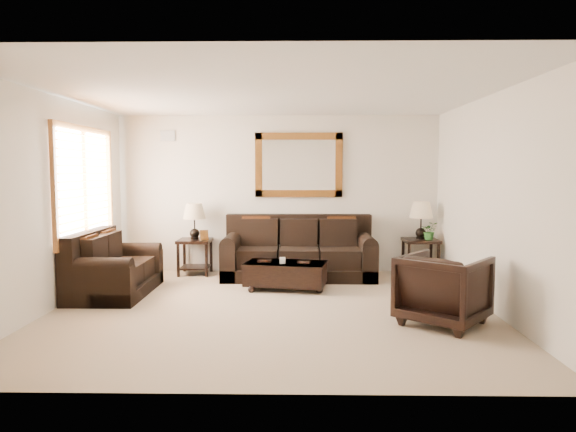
{
  "coord_description": "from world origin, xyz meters",
  "views": [
    {
      "loc": [
        0.33,
        -6.38,
        1.74
      ],
      "look_at": [
        0.2,
        0.6,
        1.13
      ],
      "focal_mm": 32.0,
      "sensor_mm": 36.0,
      "label": 1
    }
  ],
  "objects_px": {
    "end_table_right": "(421,228)",
    "sofa": "(299,255)",
    "coffee_table": "(286,272)",
    "armchair": "(444,286)",
    "loveseat": "(111,271)",
    "end_table_left": "(195,228)"
  },
  "relations": [
    {
      "from": "armchair",
      "to": "end_table_left",
      "type": "bearing_deg",
      "value": 0.22
    },
    {
      "from": "coffee_table",
      "to": "sofa",
      "type": "bearing_deg",
      "value": 88.23
    },
    {
      "from": "end_table_right",
      "to": "end_table_left",
      "type": "bearing_deg",
      "value": 179.91
    },
    {
      "from": "end_table_right",
      "to": "armchair",
      "type": "bearing_deg",
      "value": -98.24
    },
    {
      "from": "coffee_table",
      "to": "armchair",
      "type": "bearing_deg",
      "value": -32.75
    },
    {
      "from": "sofa",
      "to": "coffee_table",
      "type": "height_order",
      "value": "sofa"
    },
    {
      "from": "armchair",
      "to": "loveseat",
      "type": "bearing_deg",
      "value": 22.01
    },
    {
      "from": "loveseat",
      "to": "end_table_left",
      "type": "relative_size",
      "value": 1.33
    },
    {
      "from": "armchair",
      "to": "coffee_table",
      "type": "bearing_deg",
      "value": -3.34
    },
    {
      "from": "end_table_left",
      "to": "armchair",
      "type": "relative_size",
      "value": 1.36
    },
    {
      "from": "sofa",
      "to": "armchair",
      "type": "height_order",
      "value": "sofa"
    },
    {
      "from": "sofa",
      "to": "armchair",
      "type": "distance_m",
      "value": 3.1
    },
    {
      "from": "loveseat",
      "to": "armchair",
      "type": "xyz_separation_m",
      "value": [
        4.31,
        -1.37,
        0.11
      ]
    },
    {
      "from": "loveseat",
      "to": "sofa",
      "type": "bearing_deg",
      "value": -64.85
    },
    {
      "from": "loveseat",
      "to": "armchair",
      "type": "bearing_deg",
      "value": -107.67
    },
    {
      "from": "loveseat",
      "to": "end_table_right",
      "type": "height_order",
      "value": "end_table_right"
    },
    {
      "from": "loveseat",
      "to": "coffee_table",
      "type": "relative_size",
      "value": 1.26
    },
    {
      "from": "end_table_right",
      "to": "sofa",
      "type": "bearing_deg",
      "value": -175.43
    },
    {
      "from": "end_table_left",
      "to": "coffee_table",
      "type": "distance_m",
      "value": 1.97
    },
    {
      "from": "sofa",
      "to": "coffee_table",
      "type": "relative_size",
      "value": 1.93
    },
    {
      "from": "coffee_table",
      "to": "armchair",
      "type": "distance_m",
      "value": 2.52
    },
    {
      "from": "end_table_left",
      "to": "armchair",
      "type": "height_order",
      "value": "end_table_left"
    }
  ]
}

